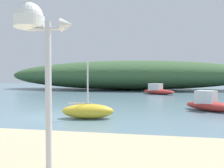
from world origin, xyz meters
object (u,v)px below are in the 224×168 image
Objects in this scene: sailboat_far_left at (88,111)px; motorboat_far_right at (158,90)px; mast_structure at (34,31)px; motorboat_near_shore at (209,104)px.

motorboat_far_right is at bearing 75.97° from sailboat_far_left.
sailboat_far_left is 17.21m from motorboat_far_right.
sailboat_far_left is at bearing 97.97° from mast_structure.
sailboat_far_left is 0.68× the size of motorboat_far_right.
mast_structure reaches higher than motorboat_near_shore.
motorboat_far_right is (4.17, 16.69, 0.10)m from sailboat_far_left.
sailboat_far_left is 0.91× the size of motorboat_near_shore.
mast_structure reaches higher than sailboat_far_left.
mast_structure is 1.04× the size of motorboat_near_shore.
sailboat_far_left reaches higher than motorboat_far_right.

